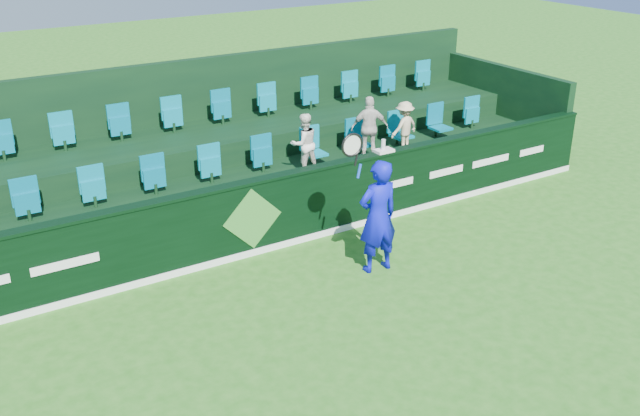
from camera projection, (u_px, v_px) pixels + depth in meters
ground at (389, 372)px, 9.30m from camera, size 60.00×60.00×0.00m
sponsor_hoarding at (250, 218)px, 12.15m from camera, size 16.00×0.25×1.35m
stand_tier_front at (223, 211)px, 13.12m from camera, size 16.00×2.00×0.80m
stand_tier_back at (183, 167)px, 14.50m from camera, size 16.00×1.80×1.30m
stand_rear at (173, 135)px, 14.62m from camera, size 16.00×4.10×2.60m
seat_row_front at (212, 168)px, 13.15m from camera, size 13.50×0.50×0.60m
seat_row_back at (174, 119)px, 14.35m from camera, size 13.50×0.50×0.60m
tennis_player at (378, 216)px, 11.50m from camera, size 1.19×0.50×2.53m
spectator_left at (304, 143)px, 13.58m from camera, size 0.58×0.46×1.17m
spectator_middle at (370, 128)px, 14.30m from camera, size 0.82×0.60×1.29m
spectator_right at (404, 127)px, 14.77m from camera, size 0.74×0.50×1.06m
towel at (384, 151)px, 13.23m from camera, size 0.35×0.23×0.05m
drinks_bottle at (383, 146)px, 13.18m from camera, size 0.08×0.08×0.25m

